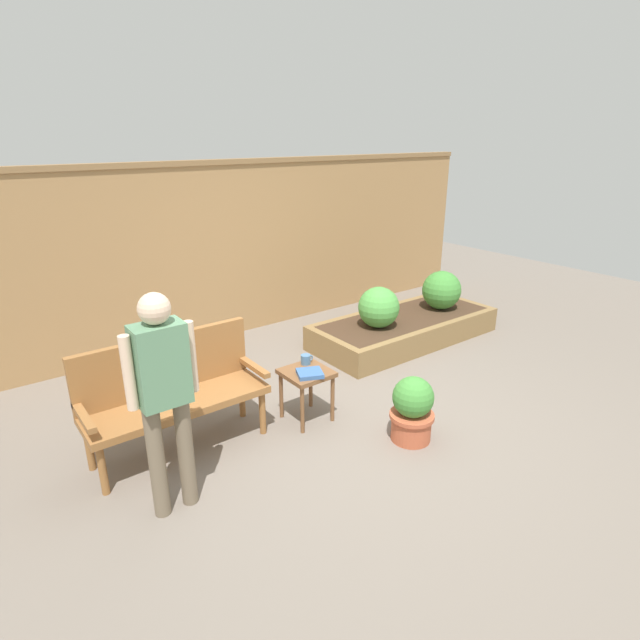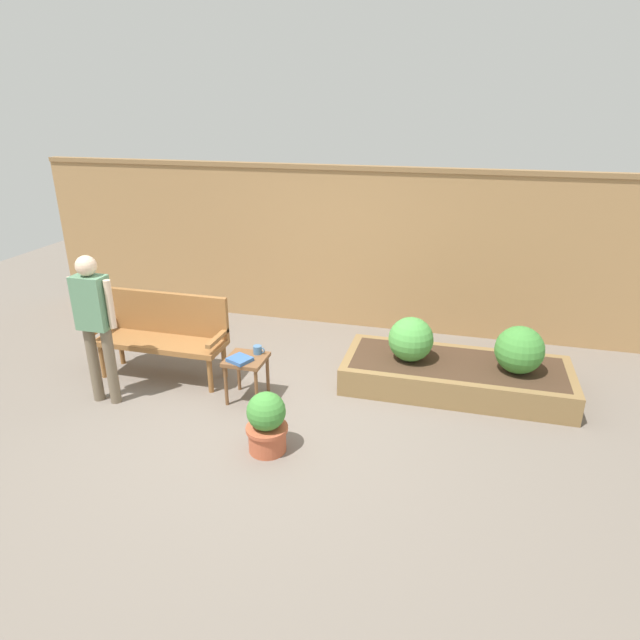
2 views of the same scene
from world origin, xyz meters
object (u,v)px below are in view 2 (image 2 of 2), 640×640
object	(u,v)px
side_table	(246,365)
potted_boxwood	(267,422)
person_by_bench	(95,317)
garden_bench	(164,329)
shrub_far_corner	(519,350)
cup_on_table	(258,350)
shrub_near_bench	(411,339)
book_on_table	(240,359)

from	to	relation	value
side_table	potted_boxwood	world-z (taller)	potted_boxwood
side_table	person_by_bench	world-z (taller)	person_by_bench
garden_bench	shrub_far_corner	world-z (taller)	garden_bench
cup_on_table	potted_boxwood	bearing A→B (deg)	-65.15
potted_boxwood	shrub_near_bench	size ratio (longest dim) A/B	1.19
person_by_bench	garden_bench	bearing A→B (deg)	66.89
book_on_table	potted_boxwood	bearing A→B (deg)	-29.35
potted_boxwood	shrub_far_corner	size ratio (longest dim) A/B	1.15
garden_bench	cup_on_table	xyz separation A→B (m)	(1.18, -0.19, -0.02)
garden_bench	potted_boxwood	bearing A→B (deg)	-34.68
side_table	shrub_far_corner	xyz separation A→B (m)	(2.69, 0.76, 0.15)
side_table	shrub_far_corner	distance (m)	2.80
shrub_near_bench	person_by_bench	size ratio (longest dim) A/B	0.31
side_table	person_by_bench	xyz separation A→B (m)	(-1.41, -0.41, 0.54)
cup_on_table	book_on_table	size ratio (longest dim) A/B	0.58
garden_bench	book_on_table	size ratio (longest dim) A/B	6.76
garden_bench	shrub_near_bench	size ratio (longest dim) A/B	2.99
potted_boxwood	shrub_far_corner	world-z (taller)	shrub_far_corner
side_table	book_on_table	world-z (taller)	book_on_table
shrub_near_bench	shrub_far_corner	size ratio (longest dim) A/B	0.97
book_on_table	person_by_bench	distance (m)	1.48
side_table	shrub_far_corner	size ratio (longest dim) A/B	0.97
side_table	shrub_near_bench	xyz separation A→B (m)	(1.59, 0.76, 0.14)
potted_boxwood	person_by_bench	size ratio (longest dim) A/B	0.37
side_table	cup_on_table	size ratio (longest dim) A/B	3.87
garden_bench	shrub_far_corner	xyz separation A→B (m)	(3.79, 0.45, 0.00)
shrub_far_corner	potted_boxwood	bearing A→B (deg)	-144.40
cup_on_table	shrub_near_bench	distance (m)	1.63
book_on_table	shrub_far_corner	bearing A→B (deg)	40.87
shrub_near_bench	person_by_bench	bearing A→B (deg)	-158.68
garden_bench	shrub_far_corner	size ratio (longest dim) A/B	2.91
garden_bench	side_table	xyz separation A→B (m)	(1.10, -0.31, -0.15)
cup_on_table	book_on_table	distance (m)	0.24
cup_on_table	person_by_bench	world-z (taller)	person_by_bench
cup_on_table	side_table	bearing A→B (deg)	-124.17
side_table	potted_boxwood	xyz separation A→B (m)	(0.51, -0.80, -0.11)
side_table	garden_bench	bearing A→B (deg)	164.04
person_by_bench	shrub_far_corner	bearing A→B (deg)	15.91
garden_bench	side_table	distance (m)	1.15
potted_boxwood	shrub_far_corner	distance (m)	2.70
potted_boxwood	shrub_near_bench	world-z (taller)	shrub_near_bench
cup_on_table	shrub_near_bench	bearing A→B (deg)	23.07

